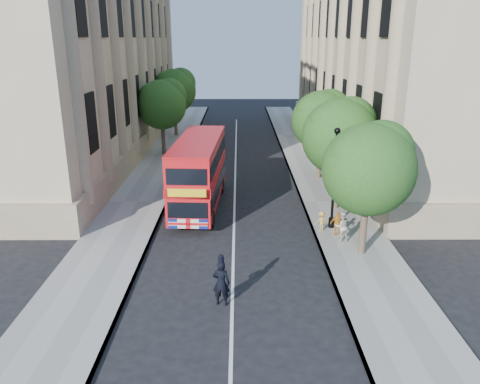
{
  "coord_description": "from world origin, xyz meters",
  "views": [
    {
      "loc": [
        0.24,
        -16.23,
        9.38
      ],
      "look_at": [
        0.31,
        5.18,
        2.3
      ],
      "focal_mm": 35.0,
      "sensor_mm": 36.0,
      "label": 1
    }
  ],
  "objects_px": {
    "police_constable": "(221,283)",
    "lamp_post": "(334,183)",
    "double_decker_bus": "(199,171)",
    "box_van": "(191,174)",
    "woman_pedestrian": "(342,226)"
  },
  "relations": [
    {
      "from": "woman_pedestrian",
      "to": "double_decker_bus",
      "type": "bearing_deg",
      "value": -42.13
    },
    {
      "from": "lamp_post",
      "to": "woman_pedestrian",
      "type": "bearing_deg",
      "value": -85.02
    },
    {
      "from": "double_decker_bus",
      "to": "woman_pedestrian",
      "type": "xyz_separation_m",
      "value": [
        7.16,
        -5.06,
        -1.3
      ]
    },
    {
      "from": "lamp_post",
      "to": "double_decker_bus",
      "type": "height_order",
      "value": "lamp_post"
    },
    {
      "from": "double_decker_bus",
      "to": "box_van",
      "type": "xyz_separation_m",
      "value": [
        -0.74,
        2.51,
        -0.87
      ]
    },
    {
      "from": "police_constable",
      "to": "double_decker_bus",
      "type": "bearing_deg",
      "value": -72.22
    },
    {
      "from": "double_decker_bus",
      "to": "woman_pedestrian",
      "type": "bearing_deg",
      "value": -32.04
    },
    {
      "from": "police_constable",
      "to": "lamp_post",
      "type": "bearing_deg",
      "value": -118.24
    },
    {
      "from": "woman_pedestrian",
      "to": "box_van",
      "type": "bearing_deg",
      "value": -50.7
    },
    {
      "from": "box_van",
      "to": "police_constable",
      "type": "relative_size",
      "value": 2.67
    },
    {
      "from": "lamp_post",
      "to": "police_constable",
      "type": "distance_m",
      "value": 9.07
    },
    {
      "from": "box_van",
      "to": "woman_pedestrian",
      "type": "height_order",
      "value": "box_van"
    },
    {
      "from": "lamp_post",
      "to": "double_decker_bus",
      "type": "xyz_separation_m",
      "value": [
        -7.02,
        3.36,
        -0.34
      ]
    },
    {
      "from": "double_decker_bus",
      "to": "box_van",
      "type": "relative_size",
      "value": 1.83
    },
    {
      "from": "double_decker_bus",
      "to": "lamp_post",
      "type": "bearing_deg",
      "value": -22.42
    }
  ]
}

